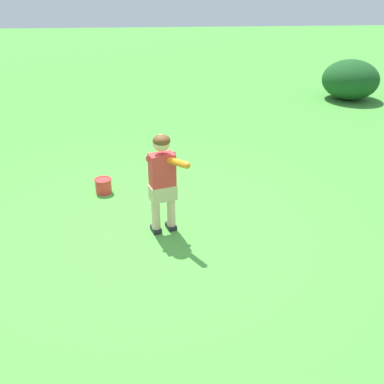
{
  "coord_description": "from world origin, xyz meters",
  "views": [
    {
      "loc": [
        3.94,
        0.11,
        2.47
      ],
      "look_at": [
        -0.12,
        0.44,
        0.45
      ],
      "focal_mm": 41.27,
      "sensor_mm": 36.0,
      "label": 1
    }
  ],
  "objects": [
    {
      "name": "toy_bucket",
      "position": [
        -1.09,
        -0.6,
        0.1
      ],
      "size": [
        0.22,
        0.22,
        0.19
      ],
      "color": "red",
      "rests_on": "ground"
    },
    {
      "name": "child_batter",
      "position": [
        -0.11,
        0.14,
        0.65
      ],
      "size": [
        0.56,
        0.43,
        1.08
      ],
      "color": "#232328",
      "rests_on": "ground"
    },
    {
      "name": "ground_plane",
      "position": [
        0.0,
        0.0,
        0.0
      ],
      "size": [
        40.0,
        40.0,
        0.0
      ],
      "primitive_type": "plane",
      "color": "#479338"
    },
    {
      "name": "play_ball_center_lawn",
      "position": [
        -2.02,
        0.32,
        0.05
      ],
      "size": [
        0.09,
        0.09,
        0.09
      ],
      "primitive_type": "sphere",
      "color": "purple",
      "rests_on": "ground"
    },
    {
      "name": "shrub_left_background",
      "position": [
        -5.33,
        4.27,
        0.42
      ],
      "size": [
        1.21,
        1.19,
        0.84
      ],
      "primitive_type": "ellipsoid",
      "color": "#194C1E",
      "rests_on": "ground"
    }
  ]
}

